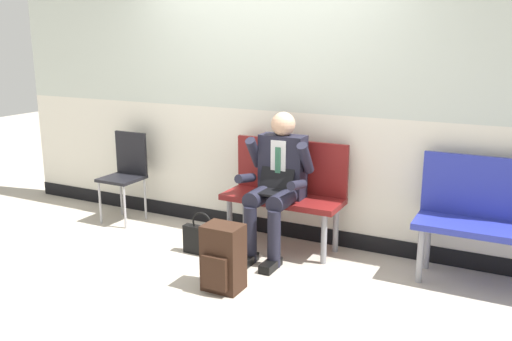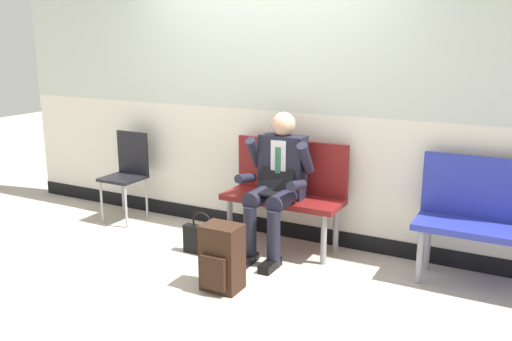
{
  "view_description": "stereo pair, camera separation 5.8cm",
  "coord_description": "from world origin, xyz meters",
  "views": [
    {
      "loc": [
        2.23,
        -3.9,
        1.87
      ],
      "look_at": [
        0.16,
        0.13,
        0.75
      ],
      "focal_mm": 38.35,
      "sensor_mm": 36.0,
      "label": 1
    },
    {
      "loc": [
        2.28,
        -3.87,
        1.87
      ],
      "look_at": [
        0.16,
        0.13,
        0.75
      ],
      "focal_mm": 38.35,
      "sensor_mm": 36.0,
      "label": 2
    }
  ],
  "objects": [
    {
      "name": "bench_with_person",
      "position": [
        0.32,
        0.41,
        0.55
      ],
      "size": [
        1.07,
        0.42,
        0.96
      ],
      "color": "maroon",
      "rests_on": "ground"
    },
    {
      "name": "station_wall",
      "position": [
        0.0,
        0.68,
        1.44
      ],
      "size": [
        5.94,
        0.14,
        2.91
      ],
      "color": "beige",
      "rests_on": "ground"
    },
    {
      "name": "backpack",
      "position": [
        0.27,
        -0.62,
        0.25
      ],
      "size": [
        0.29,
        0.26,
        0.51
      ],
      "color": "#331E14",
      "rests_on": "ground"
    },
    {
      "name": "ground_plane",
      "position": [
        0.0,
        0.0,
        0.0
      ],
      "size": [
        18.0,
        18.0,
        0.0
      ],
      "primitive_type": "plane",
      "color": "#B2A899"
    },
    {
      "name": "folding_chair",
      "position": [
        -1.45,
        0.34,
        0.55
      ],
      "size": [
        0.38,
        0.38,
        0.91
      ],
      "color": "black",
      "rests_on": "ground"
    },
    {
      "name": "handbag",
      "position": [
        -0.24,
        -0.12,
        0.14
      ],
      "size": [
        0.36,
        0.08,
        0.39
      ],
      "color": "black",
      "rests_on": "ground"
    },
    {
      "name": "person_seated",
      "position": [
        0.32,
        0.2,
        0.66
      ],
      "size": [
        0.57,
        0.7,
        1.24
      ],
      "color": "#1E1E2D",
      "rests_on": "ground"
    }
  ]
}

